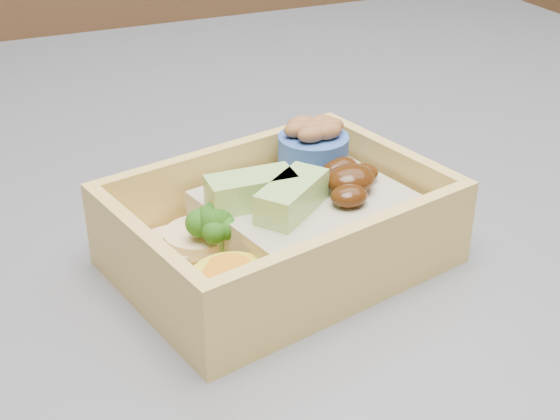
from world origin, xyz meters
name	(u,v)px	position (x,y,z in m)	size (l,w,h in m)	color
bento_box	(286,223)	(0.06, -0.24, 0.94)	(0.22, 0.18, 0.07)	#DFB75C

